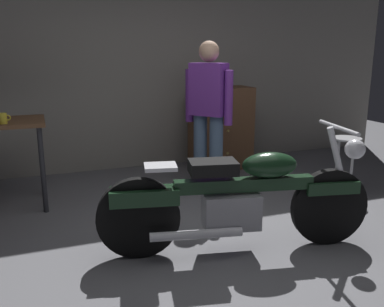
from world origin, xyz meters
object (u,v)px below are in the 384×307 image
Objects in this scene: motorcycle at (240,197)px; person_standing at (208,111)px; shop_stool at (346,150)px; mug_yellow_tall at (3,118)px; wooden_dresser at (221,128)px.

motorcycle is 1.29× the size of person_standing.
shop_stool is at bearing -152.44° from person_standing.
motorcycle is at bearing -40.08° from mug_yellow_tall.
person_standing reaches higher than wooden_dresser.
person_standing is 1.58m from shop_stool.
shop_stool is (1.40, -0.59, -0.43)m from person_standing.
wooden_dresser is (-0.84, 1.48, 0.05)m from shop_stool.
shop_stool is at bearing -60.23° from wooden_dresser.
motorcycle is 1.96× the size of wooden_dresser.
wooden_dresser is at bearing 119.77° from shop_stool.
person_standing is (0.33, 1.42, 0.48)m from motorcycle.
person_standing reaches higher than shop_stool.
mug_yellow_tall is (-2.62, -0.84, 0.40)m from wooden_dresser.
motorcycle is 2.47m from wooden_dresser.
wooden_dresser is at bearing -71.71° from person_standing.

